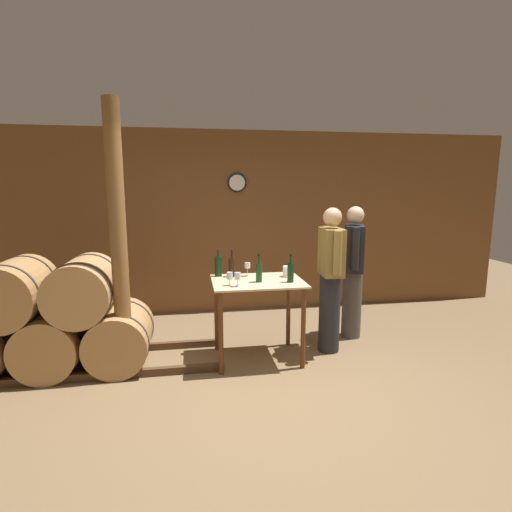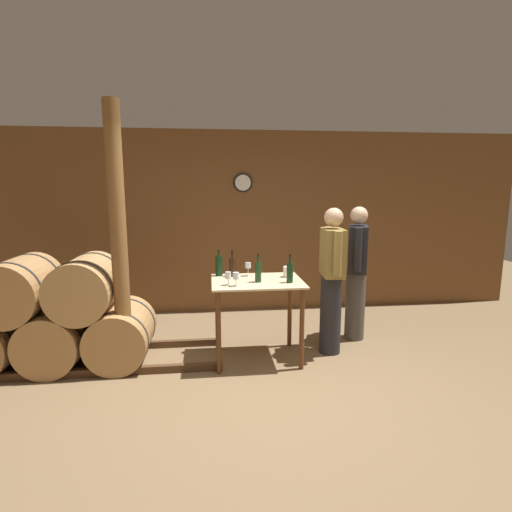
# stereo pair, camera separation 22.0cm
# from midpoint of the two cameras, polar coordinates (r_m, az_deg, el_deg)

# --- Properties ---
(ground_plane) EXTENTS (14.00, 14.00, 0.00)m
(ground_plane) POSITION_cam_midpoint_polar(r_m,az_deg,el_deg) (3.85, 5.32, -19.51)
(ground_plane) COLOR brown
(back_wall) EXTENTS (8.40, 0.08, 2.70)m
(back_wall) POSITION_cam_midpoint_polar(r_m,az_deg,el_deg) (6.03, 0.25, 4.78)
(back_wall) COLOR brown
(back_wall) RESTS_ON ground_plane
(barrel_rack) EXTENTS (3.46, 0.83, 1.18)m
(barrel_rack) POSITION_cam_midpoint_polar(r_m,az_deg,el_deg) (4.71, -25.41, -7.99)
(barrel_rack) COLOR #4C331E
(barrel_rack) RESTS_ON ground_plane
(tasting_table) EXTENTS (0.98, 0.75, 0.89)m
(tasting_table) POSITION_cam_midpoint_polar(r_m,az_deg,el_deg) (4.35, 1.61, -5.77)
(tasting_table) COLOR beige
(tasting_table) RESTS_ON ground_plane
(wooden_post) EXTENTS (0.16, 0.16, 2.70)m
(wooden_post) POSITION_cam_midpoint_polar(r_m,az_deg,el_deg) (4.12, -17.58, 1.93)
(wooden_post) COLOR brown
(wooden_post) RESTS_ON ground_plane
(wine_bottle_far_left) EXTENTS (0.08, 0.08, 0.30)m
(wine_bottle_far_left) POSITION_cam_midpoint_polar(r_m,az_deg,el_deg) (4.51, -3.93, -1.35)
(wine_bottle_far_left) COLOR black
(wine_bottle_far_left) RESTS_ON tasting_table
(wine_bottle_left) EXTENTS (0.08, 0.08, 0.30)m
(wine_bottle_left) POSITION_cam_midpoint_polar(r_m,az_deg,el_deg) (4.48, -1.99, -1.49)
(wine_bottle_left) COLOR black
(wine_bottle_left) RESTS_ON tasting_table
(wine_bottle_center) EXTENTS (0.07, 0.07, 0.30)m
(wine_bottle_center) POSITION_cam_midpoint_polar(r_m,az_deg,el_deg) (4.21, 1.80, -2.23)
(wine_bottle_center) COLOR #193819
(wine_bottle_center) RESTS_ON tasting_table
(wine_bottle_right) EXTENTS (0.07, 0.07, 0.30)m
(wine_bottle_right) POSITION_cam_midpoint_polar(r_m,az_deg,el_deg) (4.21, 6.34, -2.31)
(wine_bottle_right) COLOR black
(wine_bottle_right) RESTS_ON tasting_table
(wine_glass_near_left) EXTENTS (0.06, 0.06, 0.14)m
(wine_glass_near_left) POSITION_cam_midpoint_polar(r_m,az_deg,el_deg) (4.08, -2.46, -2.87)
(wine_glass_near_left) COLOR silver
(wine_glass_near_left) RESTS_ON tasting_table
(wine_glass_near_center) EXTENTS (0.06, 0.06, 0.14)m
(wine_glass_near_center) POSITION_cam_midpoint_polar(r_m,az_deg,el_deg) (4.03, -1.33, -2.92)
(wine_glass_near_center) COLOR silver
(wine_glass_near_center) RESTS_ON tasting_table
(wine_glass_near_right) EXTENTS (0.06, 0.06, 0.15)m
(wine_glass_near_right) POSITION_cam_midpoint_polar(r_m,az_deg,el_deg) (4.49, 0.24, -1.44)
(wine_glass_near_right) COLOR silver
(wine_glass_near_right) RESTS_ON tasting_table
(ice_bucket) EXTENTS (0.11, 0.11, 0.12)m
(ice_bucket) POSITION_cam_midpoint_polar(r_m,az_deg,el_deg) (4.48, 6.02, -2.26)
(ice_bucket) COLOR white
(ice_bucket) RESTS_ON tasting_table
(person_host) EXTENTS (0.34, 0.56, 1.65)m
(person_host) POSITION_cam_midpoint_polar(r_m,az_deg,el_deg) (5.08, 15.39, -2.00)
(person_host) COLOR #4C4742
(person_host) RESTS_ON ground_plane
(person_visitor_with_scarf) EXTENTS (0.25, 0.59, 1.66)m
(person_visitor_with_scarf) POSITION_cam_midpoint_polar(r_m,az_deg,el_deg) (4.58, 12.12, -3.09)
(person_visitor_with_scarf) COLOR #232328
(person_visitor_with_scarf) RESTS_ON ground_plane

